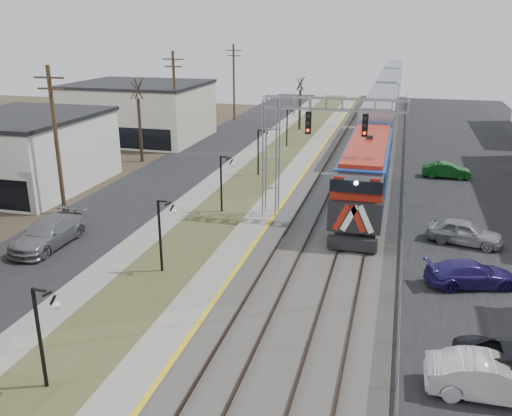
% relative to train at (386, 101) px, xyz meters
% --- Properties ---
extents(street_west, '(7.00, 120.00, 0.04)m').
position_rel_train_xyz_m(street_west, '(-17.00, -32.20, -2.90)').
color(street_west, black).
rests_on(street_west, ground).
extents(sidewalk, '(2.00, 120.00, 0.08)m').
position_rel_train_xyz_m(sidewalk, '(-12.50, -32.20, -2.88)').
color(sidewalk, gray).
rests_on(sidewalk, ground).
extents(grass_median, '(4.00, 120.00, 0.06)m').
position_rel_train_xyz_m(grass_median, '(-9.50, -32.20, -2.89)').
color(grass_median, '#404625').
rests_on(grass_median, ground).
extents(platform, '(2.00, 120.00, 0.24)m').
position_rel_train_xyz_m(platform, '(-6.50, -32.20, -2.80)').
color(platform, gray).
rests_on(platform, ground).
extents(ballast_bed, '(8.00, 120.00, 0.20)m').
position_rel_train_xyz_m(ballast_bed, '(-1.50, -32.20, -2.82)').
color(ballast_bed, '#595651').
rests_on(ballast_bed, ground).
extents(platform_edge, '(0.24, 120.00, 0.01)m').
position_rel_train_xyz_m(platform_edge, '(-5.62, -32.20, -2.67)').
color(platform_edge, gold).
rests_on(platform_edge, platform).
extents(track_near, '(1.58, 120.00, 0.15)m').
position_rel_train_xyz_m(track_near, '(-3.50, -32.20, -2.64)').
color(track_near, '#2D2119').
rests_on(track_near, ballast_bed).
extents(track_far, '(1.58, 120.00, 0.15)m').
position_rel_train_xyz_m(track_far, '(-0.00, -32.20, -2.64)').
color(track_far, '#2D2119').
rests_on(track_far, ballast_bed).
extents(train, '(3.00, 85.85, 5.33)m').
position_rel_train_xyz_m(train, '(0.00, 0.00, 0.00)').
color(train, '#123B93').
rests_on(train, ground).
extents(signal_gantry, '(9.00, 1.07, 8.15)m').
position_rel_train_xyz_m(signal_gantry, '(-4.28, -39.21, 2.67)').
color(signal_gantry, gray).
rests_on(signal_gantry, ground).
extents(lampposts, '(0.14, 62.14, 4.00)m').
position_rel_train_xyz_m(lampposts, '(-9.50, -48.91, -0.92)').
color(lampposts, black).
rests_on(lampposts, ground).
extents(utility_poles, '(0.28, 80.28, 10.00)m').
position_rel_train_xyz_m(utility_poles, '(-20.00, -42.20, 2.08)').
color(utility_poles, '#4C3823').
rests_on(utility_poles, ground).
extents(fence, '(0.04, 120.00, 1.60)m').
position_rel_train_xyz_m(fence, '(2.70, -32.20, -2.12)').
color(fence, gray).
rests_on(fence, ground).
extents(bare_trees, '(12.30, 42.30, 5.95)m').
position_rel_train_xyz_m(bare_trees, '(-18.16, -28.29, -0.22)').
color(bare_trees, '#382D23').
rests_on(bare_trees, ground).
extents(car_lot_b, '(4.50, 1.67, 1.47)m').
position_rel_train_xyz_m(car_lot_b, '(5.87, -55.63, -2.18)').
color(car_lot_b, '#BABABA').
rests_on(car_lot_b, ground).
extents(car_lot_d, '(4.77, 3.02, 1.29)m').
position_rel_train_xyz_m(car_lot_d, '(6.07, -46.77, -2.28)').
color(car_lot_d, navy).
rests_on(car_lot_d, ground).
extents(car_lot_e, '(4.55, 2.61, 1.46)m').
position_rel_train_xyz_m(car_lot_e, '(6.28, -41.04, -2.19)').
color(car_lot_e, gray).
rests_on(car_lot_e, ground).
extents(car_lot_f, '(3.96, 1.40, 1.30)m').
position_rel_train_xyz_m(car_lot_f, '(6.19, -25.91, -2.27)').
color(car_lot_f, '#0E4814').
rests_on(car_lot_f, ground).
extents(car_street_b, '(2.29, 5.56, 1.61)m').
position_rel_train_xyz_m(car_street_b, '(-17.38, -47.74, -2.11)').
color(car_street_b, slate).
rests_on(car_street_b, ground).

